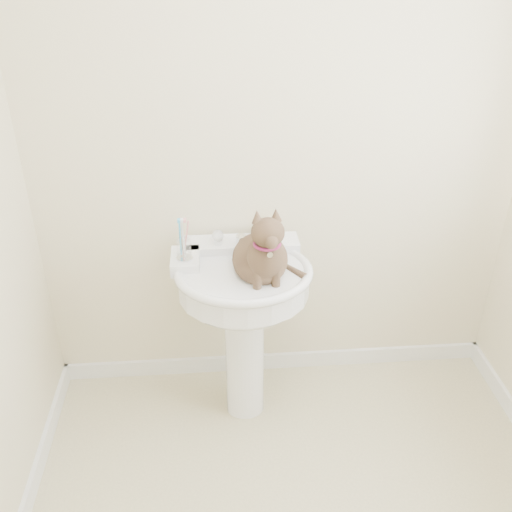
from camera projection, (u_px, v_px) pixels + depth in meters
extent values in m
cube|color=white|center=(276.00, 361.00, 3.04)|extent=(2.20, 0.02, 0.09)
cylinder|color=white|center=(245.00, 358.00, 2.64)|extent=(0.18, 0.18, 0.63)
cylinder|color=white|center=(244.00, 283.00, 2.43)|extent=(0.56, 0.56, 0.12)
ellipsoid|color=white|center=(244.00, 295.00, 2.46)|extent=(0.51, 0.45, 0.20)
torus|color=white|center=(244.00, 272.00, 2.41)|extent=(0.59, 0.59, 0.04)
cube|color=white|center=(241.00, 246.00, 2.57)|extent=(0.52, 0.14, 0.06)
cube|color=white|center=(185.00, 261.00, 2.45)|extent=(0.12, 0.19, 0.06)
cylinder|color=silver|center=(241.00, 240.00, 2.51)|extent=(0.05, 0.05, 0.05)
cylinder|color=silver|center=(242.00, 240.00, 2.45)|extent=(0.04, 0.04, 0.14)
sphere|color=white|center=(216.00, 235.00, 2.51)|extent=(0.06, 0.06, 0.06)
sphere|color=white|center=(266.00, 233.00, 2.53)|extent=(0.06, 0.06, 0.06)
cube|color=orange|center=(264.00, 232.00, 2.60)|extent=(0.10, 0.08, 0.03)
cylinder|color=silver|center=(185.00, 258.00, 2.41)|extent=(0.07, 0.07, 0.01)
cylinder|color=white|center=(184.00, 249.00, 2.39)|extent=(0.06, 0.06, 0.09)
cylinder|color=#3BA8DD|center=(180.00, 238.00, 2.36)|extent=(0.01, 0.01, 0.17)
cylinder|color=white|center=(183.00, 238.00, 2.37)|extent=(0.01, 0.01, 0.17)
cylinder|color=#D78183|center=(186.00, 238.00, 2.37)|extent=(0.01, 0.01, 0.17)
ellipsoid|color=brown|center=(261.00, 259.00, 2.36)|extent=(0.23, 0.27, 0.21)
ellipsoid|color=brown|center=(263.00, 256.00, 2.25)|extent=(0.15, 0.14, 0.19)
ellipsoid|color=brown|center=(264.00, 233.00, 2.16)|extent=(0.13, 0.12, 0.12)
cone|color=brown|center=(254.00, 216.00, 2.15)|extent=(0.05, 0.05, 0.05)
cone|color=brown|center=(273.00, 215.00, 2.15)|extent=(0.05, 0.05, 0.05)
cylinder|color=brown|center=(289.00, 270.00, 2.43)|extent=(0.03, 0.03, 0.24)
torus|color=#7F1A4A|center=(264.00, 244.00, 2.20)|extent=(0.11, 0.11, 0.01)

